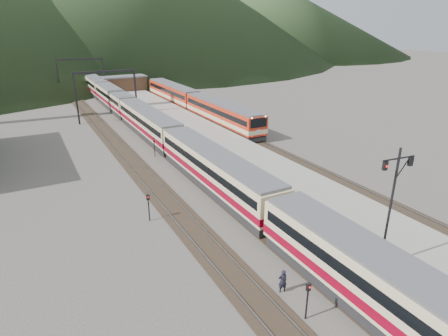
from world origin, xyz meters
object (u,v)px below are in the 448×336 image
main_train (148,123)px  worker (283,281)px  signal_mast (392,198)px  second_train (194,102)px

main_train → worker: 35.28m
main_train → signal_mast: size_ratio=13.39×
main_train → second_train: size_ratio=2.47×
signal_mast → worker: signal_mast is taller
second_train → worker: size_ratio=27.18×
main_train → worker: (-3.18, -35.11, -1.27)m
main_train → second_train: second_train is taller
second_train → signal_mast: 48.24m
second_train → main_train: bearing=-138.2°
second_train → signal_mast: (-8.84, -47.30, 3.51)m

